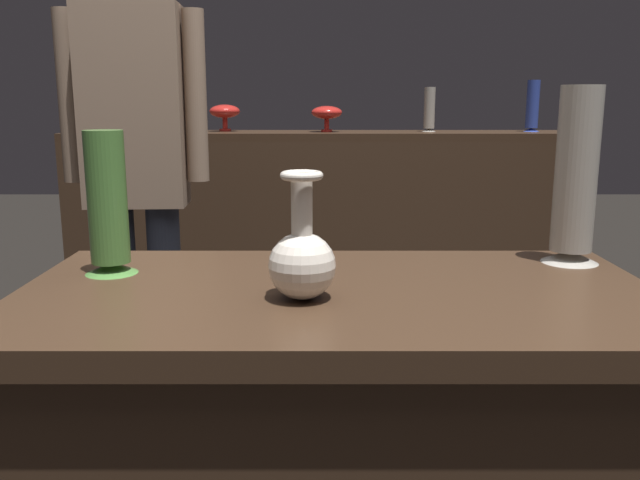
{
  "coord_description": "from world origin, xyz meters",
  "views": [
    {
      "loc": [
        -0.03,
        -1.21,
        1.15
      ],
      "look_at": [
        -0.03,
        -0.03,
        0.9
      ],
      "focal_mm": 37.47,
      "sensor_mm": 36.0,
      "label": 1
    }
  ],
  "objects_px": {
    "vase_tall_behind": "(107,207)",
    "shelf_vase_center": "(326,113)",
    "shelf_vase_far_right": "(532,107)",
    "shelf_vase_right": "(429,110)",
    "shelf_vase_left": "(224,112)",
    "visitor_near_left": "(136,158)",
    "vase_centerpiece": "(301,258)",
    "vase_left_accent": "(575,181)"
  },
  "relations": [
    {
      "from": "vase_left_accent",
      "to": "shelf_vase_right",
      "type": "xyz_separation_m",
      "value": [
        0.01,
        2.02,
        0.12
      ]
    },
    {
      "from": "vase_tall_behind",
      "to": "vase_left_accent",
      "type": "xyz_separation_m",
      "value": [
        0.97,
        0.09,
        0.04
      ]
    },
    {
      "from": "shelf_vase_right",
      "to": "shelf_vase_center",
      "type": "relative_size",
      "value": 1.43
    },
    {
      "from": "shelf_vase_right",
      "to": "shelf_vase_left",
      "type": "distance_m",
      "value": 1.04
    },
    {
      "from": "shelf_vase_left",
      "to": "visitor_near_left",
      "type": "bearing_deg",
      "value": -95.11
    },
    {
      "from": "shelf_vase_right",
      "to": "shelf_vase_far_right",
      "type": "xyz_separation_m",
      "value": [
        0.52,
        -0.0,
        0.02
      ]
    },
    {
      "from": "vase_centerpiece",
      "to": "shelf_vase_center",
      "type": "height_order",
      "value": "shelf_vase_center"
    },
    {
      "from": "shelf_vase_center",
      "to": "shelf_vase_far_right",
      "type": "height_order",
      "value": "shelf_vase_far_right"
    },
    {
      "from": "vase_tall_behind",
      "to": "shelf_vase_right",
      "type": "xyz_separation_m",
      "value": [
        0.98,
        2.11,
        0.16
      ]
    },
    {
      "from": "vase_centerpiece",
      "to": "vase_tall_behind",
      "type": "distance_m",
      "value": 0.44
    },
    {
      "from": "shelf_vase_left",
      "to": "shelf_vase_center",
      "type": "distance_m",
      "value": 0.52
    },
    {
      "from": "vase_centerpiece",
      "to": "shelf_vase_left",
      "type": "height_order",
      "value": "shelf_vase_left"
    },
    {
      "from": "vase_tall_behind",
      "to": "shelf_vase_center",
      "type": "bearing_deg",
      "value": 77.49
    },
    {
      "from": "vase_centerpiece",
      "to": "shelf_vase_far_right",
      "type": "distance_m",
      "value": 2.55
    },
    {
      "from": "vase_left_accent",
      "to": "shelf_vase_right",
      "type": "relative_size",
      "value": 1.71
    },
    {
      "from": "shelf_vase_right",
      "to": "shelf_vase_left",
      "type": "relative_size",
      "value": 1.43
    },
    {
      "from": "shelf_vase_center",
      "to": "vase_centerpiece",
      "type": "bearing_deg",
      "value": -91.66
    },
    {
      "from": "vase_left_accent",
      "to": "visitor_near_left",
      "type": "relative_size",
      "value": 0.23
    },
    {
      "from": "vase_centerpiece",
      "to": "shelf_vase_left",
      "type": "xyz_separation_m",
      "value": [
        -0.45,
        2.32,
        0.21
      ]
    },
    {
      "from": "shelf_vase_center",
      "to": "shelf_vase_right",
      "type": "bearing_deg",
      "value": 4.76
    },
    {
      "from": "vase_left_accent",
      "to": "shelf_vase_left",
      "type": "xyz_separation_m",
      "value": [
        -1.03,
        2.05,
        0.11
      ]
    },
    {
      "from": "vase_left_accent",
      "to": "shelf_vase_right",
      "type": "bearing_deg",
      "value": 89.74
    },
    {
      "from": "shelf_vase_right",
      "to": "shelf_vase_left",
      "type": "xyz_separation_m",
      "value": [
        -1.04,
        0.03,
        -0.01
      ]
    },
    {
      "from": "vase_tall_behind",
      "to": "shelf_vase_left",
      "type": "height_order",
      "value": "shelf_vase_left"
    },
    {
      "from": "shelf_vase_right",
      "to": "shelf_vase_left",
      "type": "height_order",
      "value": "shelf_vase_right"
    },
    {
      "from": "vase_tall_behind",
      "to": "vase_left_accent",
      "type": "relative_size",
      "value": 0.77
    },
    {
      "from": "shelf_vase_far_right",
      "to": "visitor_near_left",
      "type": "height_order",
      "value": "visitor_near_left"
    },
    {
      "from": "vase_centerpiece",
      "to": "vase_left_accent",
      "type": "bearing_deg",
      "value": 25.38
    },
    {
      "from": "shelf_vase_right",
      "to": "vase_centerpiece",
      "type": "bearing_deg",
      "value": -104.31
    },
    {
      "from": "shelf_vase_far_right",
      "to": "visitor_near_left",
      "type": "xyz_separation_m",
      "value": [
        -1.67,
        -1.25,
        -0.15
      ]
    },
    {
      "from": "visitor_near_left",
      "to": "shelf_vase_far_right",
      "type": "bearing_deg",
      "value": -146.5
    },
    {
      "from": "shelf_vase_right",
      "to": "shelf_vase_center",
      "type": "bearing_deg",
      "value": -175.24
    },
    {
      "from": "shelf_vase_right",
      "to": "shelf_vase_far_right",
      "type": "bearing_deg",
      "value": -0.36
    },
    {
      "from": "shelf_vase_center",
      "to": "visitor_near_left",
      "type": "height_order",
      "value": "visitor_near_left"
    },
    {
      "from": "shelf_vase_center",
      "to": "visitor_near_left",
      "type": "bearing_deg",
      "value": -117.74
    },
    {
      "from": "shelf_vase_left",
      "to": "visitor_near_left",
      "type": "xyz_separation_m",
      "value": [
        -0.11,
        -1.28,
        -0.13
      ]
    },
    {
      "from": "shelf_vase_right",
      "to": "vase_left_accent",
      "type": "bearing_deg",
      "value": -90.26
    },
    {
      "from": "visitor_near_left",
      "to": "shelf_vase_left",
      "type": "bearing_deg",
      "value": -98.28
    },
    {
      "from": "vase_left_accent",
      "to": "shelf_vase_far_right",
      "type": "relative_size",
      "value": 1.48
    },
    {
      "from": "vase_centerpiece",
      "to": "shelf_vase_left",
      "type": "relative_size",
      "value": 1.47
    },
    {
      "from": "vase_centerpiece",
      "to": "vase_left_accent",
      "type": "xyz_separation_m",
      "value": [
        0.58,
        0.27,
        0.1
      ]
    },
    {
      "from": "vase_tall_behind",
      "to": "shelf_vase_left",
      "type": "xyz_separation_m",
      "value": [
        -0.06,
        2.14,
        0.15
      ]
    }
  ]
}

